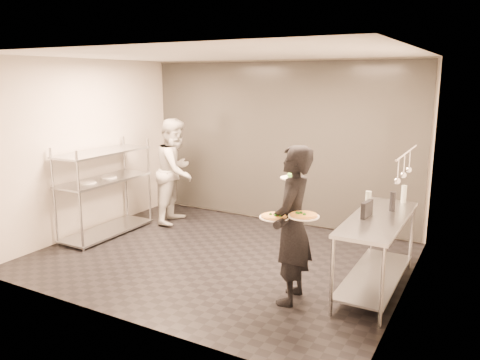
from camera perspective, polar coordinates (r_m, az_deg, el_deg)
The scene contains 13 objects.
room_shell at distance 7.39m, azimuth 2.14°, elevation 3.79°, with size 5.00×4.00×2.80m.
pass_rack at distance 7.82m, azimuth -16.16°, elevation -0.93°, with size 0.60×1.60×1.50m.
prep_counter at distance 5.78m, azimuth 16.35°, elevation -7.12°, with size 0.60×1.80×0.92m.
utensil_rail at distance 5.50m, azimuth 19.43°, elevation 1.64°, with size 0.07×1.20×0.31m.
waiter at distance 5.25m, azimuth 6.37°, elevation -5.52°, with size 0.66×0.43×1.80m, color black.
chef at distance 8.22m, azimuth -7.83°, elevation 1.10°, with size 0.89×0.69×1.82m, color beige.
pizza_plate_near at distance 5.10m, azimuth 4.18°, elevation -4.45°, with size 0.33×0.33×0.05m.
pizza_plate_far at distance 4.94m, azimuth 7.78°, elevation -4.29°, with size 0.33×0.33×0.05m.
salad_plate at distance 5.43m, azimuth 6.46°, elevation 0.44°, with size 0.29×0.29×0.07m.
pos_monitor at distance 5.61m, azimuth 15.21°, elevation -3.45°, with size 0.05×0.26×0.19m, color black.
bottle_green at distance 5.85m, azimuth 15.35°, elevation -2.52°, with size 0.07×0.07×0.25m, color gray.
bottle_clear at distance 6.40m, azimuth 19.34°, elevation -1.62°, with size 0.07×0.07×0.23m, color gray.
bottle_dark at distance 5.94m, azimuth 18.11°, elevation -2.52°, with size 0.07×0.07×0.24m, color black.
Camera 1 is at (3.29, -5.35, 2.51)m, focal length 35.00 mm.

